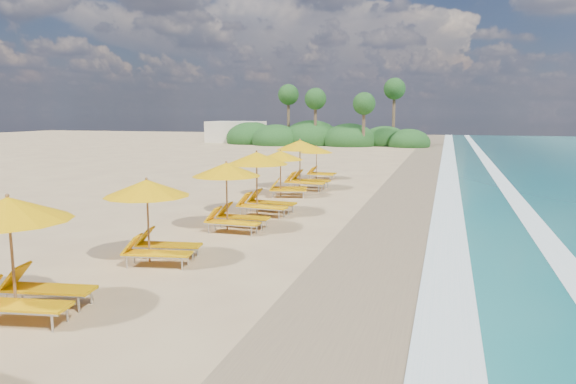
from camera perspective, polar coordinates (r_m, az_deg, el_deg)
The scene contains 12 objects.
ground at distance 18.80m, azimuth -0.00°, elevation -3.62°, with size 160.00×160.00×0.00m, color tan.
wet_sand at distance 18.06m, azimuth 12.26°, elevation -4.31°, with size 4.00×160.00×0.01m, color #8C7753.
surf_foam at distance 18.06m, azimuth 20.86°, elevation -4.63°, with size 4.00×160.00×0.01m.
station_1 at distance 11.56m, azimuth -27.20°, elevation -5.45°, with size 2.93×2.80×2.46m.
station_2 at distance 14.41m, azimuth -14.41°, elevation -2.44°, with size 2.77×2.64×2.31m.
station_3 at distance 17.85m, azimuth -6.17°, elevation 0.04°, with size 2.58×2.38×2.39m.
station_4 at distance 20.59m, azimuth -2.93°, elevation 1.47°, with size 2.86×2.67×2.54m.
station_5 at distance 25.03m, azimuth -0.43°, elevation 2.41°, with size 2.78×2.69×2.26m.
station_6 at distance 27.38m, azimuth 1.72°, elevation 3.40°, with size 2.99×2.80×2.65m.
station_7 at distance 31.70m, azimuth 3.40°, elevation 3.49°, with size 2.20×2.04×2.03m.
treeline at distance 64.97m, azimuth 3.37°, elevation 6.03°, with size 25.80×8.80×9.74m.
beach_building at distance 71.09m, azimuth -5.70°, elevation 6.56°, with size 7.00×5.00×2.80m, color beige.
Camera 1 is at (5.37, -17.56, 4.01)m, focal length 32.54 mm.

